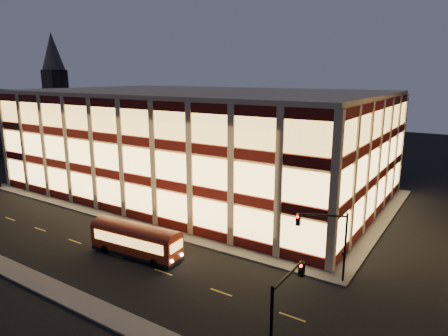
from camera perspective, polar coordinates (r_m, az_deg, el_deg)
The scene contains 10 objects.
ground at distance 46.33m, azimuth -13.05°, elevation -8.23°, with size 200.00×200.00×0.00m, color black.
sidewalk_office_south at distance 49.02m, azimuth -14.67°, elevation -7.03°, with size 54.00×2.00×0.15m, color #514F4C.
sidewalk_office_east at distance 50.12m, azimuth 21.46°, elevation -7.08°, with size 2.00×30.00×0.15m, color #514F4C.
sidewalk_near at distance 39.31m, azimuth -27.14°, elevation -13.29°, with size 100.00×2.00×0.15m, color #514F4C.
office_building at distance 58.62m, azimuth -3.49°, elevation 3.92°, with size 50.45×30.45×14.50m.
church_tower at distance 123.35m, azimuth -22.75°, elevation 8.61°, with size 5.00×5.00×18.00m, color #2D2621.
church_spire at distance 123.28m, azimuth -23.34°, elevation 15.09°, with size 6.00×6.00×10.00m, color #4C473F.
traffic_signal_far at distance 33.62m, azimuth 14.63°, elevation -9.15°, with size 3.79×1.87×6.00m.
traffic_signal_near at distance 23.75m, azimuth 8.47°, elevation -18.77°, with size 0.32×4.45×6.00m.
trolley_bus at distance 38.74m, azimuth -12.49°, elevation -9.79°, with size 9.37×3.05×3.12m.
Camera 1 is at (31.60, -29.52, 16.63)m, focal length 32.00 mm.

